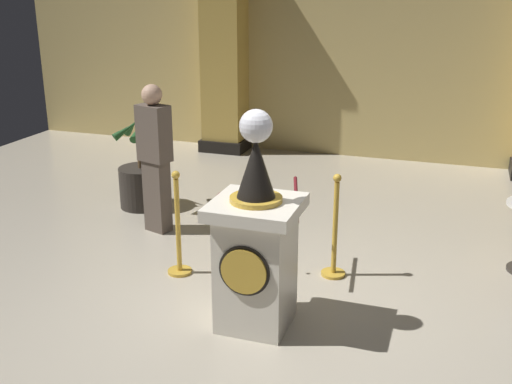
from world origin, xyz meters
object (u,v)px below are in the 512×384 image
(stanchion_far, at_px, (178,238))
(potted_palm_left, at_px, (142,182))
(bystander_guest, at_px, (155,155))
(stanchion_near, at_px, (335,241))
(pedestal_clock, at_px, (256,246))

(stanchion_far, height_order, potted_palm_left, potted_palm_left)
(stanchion_far, relative_size, bystander_guest, 0.62)
(stanchion_near, height_order, potted_palm_left, potted_palm_left)
(stanchion_near, height_order, stanchion_far, stanchion_far)
(stanchion_far, distance_m, bystander_guest, 1.29)
(pedestal_clock, bearing_deg, bystander_guest, 137.18)
(potted_palm_left, bearing_deg, stanchion_far, -51.51)
(pedestal_clock, height_order, stanchion_far, pedestal_clock)
(pedestal_clock, height_order, bystander_guest, pedestal_clock)
(pedestal_clock, xyz_separation_m, stanchion_near, (0.43, 1.11, -0.34))
(bystander_guest, bearing_deg, potted_palm_left, 130.29)
(potted_palm_left, xyz_separation_m, bystander_guest, (0.57, -0.67, 0.57))
(stanchion_near, distance_m, potted_palm_left, 2.97)
(pedestal_clock, distance_m, potted_palm_left, 3.26)
(pedestal_clock, distance_m, stanchion_near, 1.24)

